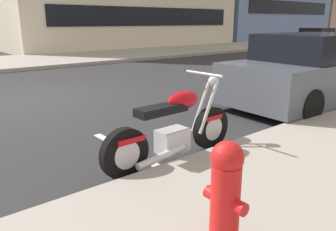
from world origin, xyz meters
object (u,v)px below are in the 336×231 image
Objects in this scene: parked_car_behind_motorcycle at (314,71)px; fire_hydrant at (226,190)px; car_opposite_curb at (315,38)px; parked_motorcycle at (174,130)px.

fire_hydrant is at bearing -155.19° from parked_car_behind_motorcycle.
parked_motorcycle is at bearing 26.06° from car_opposite_curb.
fire_hydrant is at bearing -120.28° from parked_motorcycle.
car_opposite_curb is (15.73, 8.15, -0.10)m from parked_car_behind_motorcycle.
parked_car_behind_motorcycle reaches higher than car_opposite_curb.
car_opposite_curb is at bearing 30.29° from parked_car_behind_motorcycle.
parked_car_behind_motorcycle reaches higher than fire_hydrant.
parked_motorcycle is at bearing 61.20° from fire_hydrant.
parked_motorcycle is at bearing -170.60° from parked_car_behind_motorcycle.
car_opposite_curb is (20.09, 8.64, 0.19)m from parked_motorcycle.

